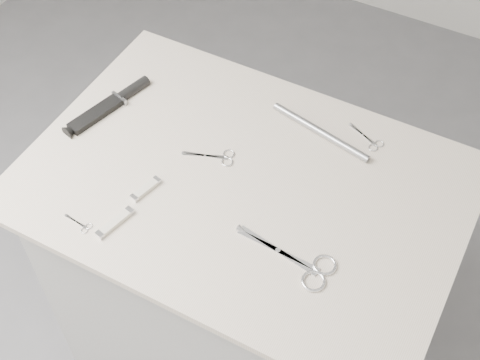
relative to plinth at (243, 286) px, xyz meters
The scene contains 11 objects.
ground 0.46m from the plinth, ahead, with size 4.00×4.00×0.01m, color slate.
plinth is the anchor object (origin of this frame).
display_board 0.46m from the plinth, ahead, with size 1.00×0.70×0.02m, color beige.
large_shears 0.54m from the plinth, 32.49° to the right, with size 0.22×0.10×0.01m.
embroidery_scissors_a 0.48m from the plinth, 156.73° to the left, with size 0.12×0.07×0.00m.
embroidery_scissors_b 0.57m from the plinth, 50.68° to the left, with size 0.10×0.06×0.00m.
tiny_scissors 0.60m from the plinth, 132.89° to the right, with size 0.07×0.03×0.00m.
sheathed_knife 0.63m from the plinth, behind, with size 0.10×0.24×0.03m.
pocket_knife_a 0.52m from the plinth, 145.17° to the right, with size 0.04×0.08×0.01m.
pocket_knife_b 0.56m from the plinth, 128.74° to the right, with size 0.04×0.10×0.01m.
metal_rail 0.53m from the plinth, 66.43° to the left, with size 0.02×0.02×0.27m, color #95989D.
Camera 1 is at (0.44, -0.85, 2.10)m, focal length 50.00 mm.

